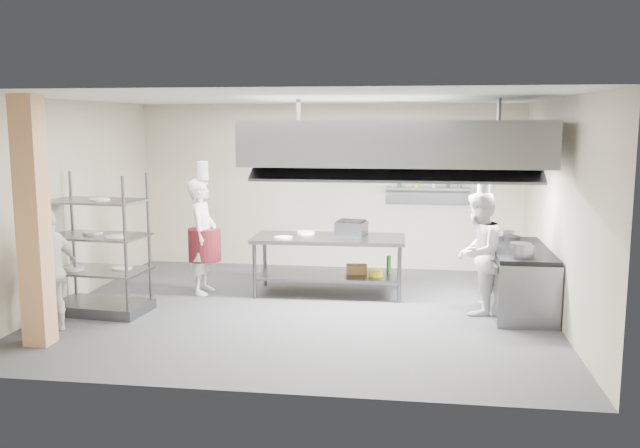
# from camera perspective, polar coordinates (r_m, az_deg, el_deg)

# --- Properties ---
(floor) EXTENTS (7.00, 7.00, 0.00)m
(floor) POSITION_cam_1_polar(r_m,az_deg,el_deg) (9.79, -1.57, -7.27)
(floor) COLOR #2C2C2E
(floor) RESTS_ON ground
(ceiling) EXTENTS (7.00, 7.00, 0.00)m
(ceiling) POSITION_cam_1_polar(r_m,az_deg,el_deg) (9.42, -1.65, 10.57)
(ceiling) COLOR silver
(ceiling) RESTS_ON wall_back
(wall_back) EXTENTS (7.00, 0.00, 7.00)m
(wall_back) POSITION_cam_1_polar(r_m,az_deg,el_deg) (12.44, 0.73, 3.18)
(wall_back) COLOR #B9AD93
(wall_back) RESTS_ON ground
(wall_left) EXTENTS (0.00, 6.00, 6.00)m
(wall_left) POSITION_cam_1_polar(r_m,az_deg,el_deg) (10.65, -20.52, 1.71)
(wall_left) COLOR #B9AD93
(wall_left) RESTS_ON ground
(wall_right) EXTENTS (0.00, 6.00, 6.00)m
(wall_right) POSITION_cam_1_polar(r_m,az_deg,el_deg) (9.54, 19.59, 1.02)
(wall_right) COLOR #B9AD93
(wall_right) RESTS_ON ground
(column) EXTENTS (0.30, 0.30, 3.00)m
(column) POSITION_cam_1_polar(r_m,az_deg,el_deg) (8.72, -22.99, 0.15)
(column) COLOR tan
(column) RESTS_ON floor
(exhaust_hood) EXTENTS (4.00, 2.50, 0.60)m
(exhaust_hood) POSITION_cam_1_polar(r_m,az_deg,el_deg) (9.68, 6.43, 6.91)
(exhaust_hood) COLOR slate
(exhaust_hood) RESTS_ON ceiling
(hood_strip_a) EXTENTS (1.60, 0.12, 0.04)m
(hood_strip_a) POSITION_cam_1_polar(r_m,az_deg,el_deg) (9.77, 1.10, 5.10)
(hood_strip_a) COLOR white
(hood_strip_a) RESTS_ON exhaust_hood
(hood_strip_b) EXTENTS (1.60, 0.12, 0.04)m
(hood_strip_b) POSITION_cam_1_polar(r_m,az_deg,el_deg) (9.71, 11.74, 4.90)
(hood_strip_b) COLOR white
(hood_strip_b) RESTS_ON exhaust_hood
(wall_shelf) EXTENTS (1.50, 0.28, 0.04)m
(wall_shelf) POSITION_cam_1_polar(r_m,az_deg,el_deg) (12.18, 9.07, 2.96)
(wall_shelf) COLOR slate
(wall_shelf) RESTS_ON wall_back
(island) EXTENTS (2.38, 1.05, 0.91)m
(island) POSITION_cam_1_polar(r_m,az_deg,el_deg) (10.60, 0.74, -3.49)
(island) COLOR gray
(island) RESTS_ON floor
(island_worktop) EXTENTS (2.38, 1.05, 0.06)m
(island_worktop) POSITION_cam_1_polar(r_m,az_deg,el_deg) (10.52, 0.75, -1.23)
(island_worktop) COLOR slate
(island_worktop) RESTS_ON island
(island_undershelf) EXTENTS (2.19, 0.95, 0.04)m
(island_undershelf) POSITION_cam_1_polar(r_m,az_deg,el_deg) (10.63, 0.74, -4.31)
(island_undershelf) COLOR slate
(island_undershelf) RESTS_ON island
(pass_rack) EXTENTS (1.38, 0.88, 1.98)m
(pass_rack) POSITION_cam_1_polar(r_m,az_deg,el_deg) (9.96, -18.18, -1.59)
(pass_rack) COLOR gray
(pass_rack) RESTS_ON floor
(cooking_range) EXTENTS (0.80, 2.00, 0.84)m
(cooking_range) POSITION_cam_1_polar(r_m,az_deg,el_deg) (10.14, 16.39, -4.61)
(cooking_range) COLOR slate
(cooking_range) RESTS_ON floor
(range_top) EXTENTS (0.78, 1.96, 0.06)m
(range_top) POSITION_cam_1_polar(r_m,az_deg,el_deg) (10.05, 16.50, -2.11)
(range_top) COLOR black
(range_top) RESTS_ON cooking_range
(chef_head) EXTENTS (0.46, 0.67, 1.80)m
(chef_head) POSITION_cam_1_polar(r_m,az_deg,el_deg) (10.71, -9.84, -1.06)
(chef_head) COLOR silver
(chef_head) RESTS_ON floor
(chef_line) EXTENTS (0.93, 1.02, 1.72)m
(chef_line) POSITION_cam_1_polar(r_m,az_deg,el_deg) (9.71, 13.19, -2.40)
(chef_line) COLOR silver
(chef_line) RESTS_ON floor
(chef_plating) EXTENTS (0.57, 1.01, 1.62)m
(chef_plating) POSITION_cam_1_polar(r_m,az_deg,el_deg) (9.28, -21.81, -3.64)
(chef_plating) COLOR silver
(chef_plating) RESTS_ON floor
(griddle) EXTENTS (0.52, 0.44, 0.22)m
(griddle) POSITION_cam_1_polar(r_m,az_deg,el_deg) (10.63, 2.67, -0.37)
(griddle) COLOR slate
(griddle) RESTS_ON island_worktop
(wicker_basket) EXTENTS (0.34, 0.25, 0.14)m
(wicker_basket) POSITION_cam_1_polar(r_m,az_deg,el_deg) (10.63, 3.10, -3.83)
(wicker_basket) COLOR brown
(wicker_basket) RESTS_ON island_undershelf
(stockpot) EXTENTS (0.28, 0.28, 0.19)m
(stockpot) POSITION_cam_1_polar(r_m,az_deg,el_deg) (9.34, 16.54, -2.13)
(stockpot) COLOR gray
(stockpot) RESTS_ON range_top
(plate_stack) EXTENTS (0.28, 0.28, 0.05)m
(plate_stack) POSITION_cam_1_polar(r_m,az_deg,el_deg) (10.03, -18.09, -3.60)
(plate_stack) COLOR white
(plate_stack) RESTS_ON pass_rack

